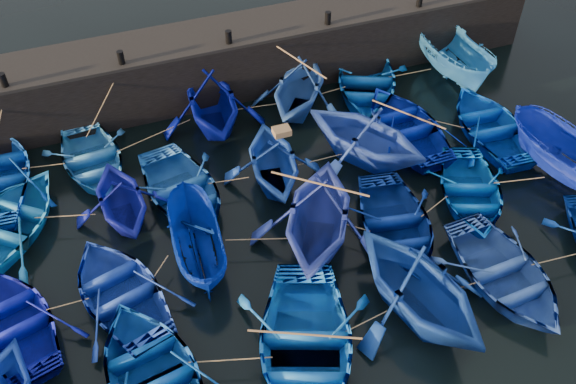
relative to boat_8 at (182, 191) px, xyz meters
name	(u,v)px	position (x,y,z in m)	size (l,w,h in m)	color
ground	(324,278)	(3.23, -4.64, -0.49)	(120.00, 120.00, 0.00)	black
quay_wall	(225,61)	(3.23, 5.86, 0.76)	(26.00, 2.50, 2.50)	black
quay_top	(223,32)	(3.23, 5.86, 2.07)	(26.00, 2.50, 0.12)	black
bollard_0	(3,80)	(-4.77, 4.96, 2.38)	(0.24, 0.24, 0.50)	black
bollard_1	(121,57)	(-0.77, 4.96, 2.38)	(0.24, 0.24, 0.50)	black
bollard_2	(229,37)	(3.23, 4.96, 2.38)	(0.24, 0.24, 0.50)	black
bollard_3	(328,18)	(7.23, 4.96, 2.38)	(0.24, 0.24, 0.50)	black
bollard_4	(420,0)	(11.23, 4.96, 2.38)	(0.24, 0.24, 0.50)	black
boat_1	(92,160)	(-2.62, 2.70, -0.04)	(3.10, 4.34, 0.90)	blue
boat_2	(212,101)	(2.06, 3.58, 0.70)	(3.90, 4.53, 2.38)	#000877
boat_3	(299,87)	(5.46, 3.40, 0.64)	(3.69, 4.28, 2.25)	#2855AB
boat_4	(366,83)	(8.39, 3.50, 0.03)	(3.56, 4.98, 1.03)	#084AA3
boat_5	(452,55)	(12.19, 3.43, 0.51)	(1.96, 5.19, 2.01)	blue
boat_6	(5,226)	(-5.62, 0.39, 0.04)	(3.64, 5.09, 1.06)	blue
boat_7	(121,198)	(-1.98, -0.12, 0.47)	(3.16, 3.66, 1.93)	#0C138B
boat_8	(182,191)	(0.00, 0.00, 0.00)	(3.37, 4.72, 0.98)	blue
boat_9	(274,160)	(3.18, -0.17, 0.57)	(3.47, 4.02, 2.12)	#1640A1
boat_10	(366,134)	(6.61, -0.17, 0.74)	(4.03, 4.67, 2.46)	#2748B2
boat_11	(406,126)	(8.66, 0.53, 0.01)	(3.44, 4.81, 1.00)	#011797
boat_12	(491,125)	(11.64, -0.54, 0.00)	(3.37, 4.71, 0.98)	#0442C2
boat_13	(14,321)	(-5.60, -3.37, -0.03)	(3.14, 4.39, 0.91)	#070E92
boat_14	(121,291)	(-2.63, -3.38, -0.02)	(3.25, 4.54, 0.94)	#1536A5
boat_15	(196,243)	(-0.16, -2.61, 0.29)	(1.52, 4.04, 1.56)	navy
boat_16	(318,215)	(3.55, -3.24, 0.79)	(4.20, 4.88, 2.57)	#273BA2
boat_17	(396,225)	(6.00, -3.82, -0.01)	(3.31, 4.63, 0.96)	navy
boat_18	(470,192)	(9.05, -3.29, -0.04)	(3.09, 4.32, 0.90)	#024DB8
boat_19	(570,162)	(12.62, -3.64, 0.48)	(1.89, 5.01, 1.94)	#0B1F99
boat_21	(153,374)	(-2.29, -6.35, 0.02)	(3.53, 4.94, 1.02)	#043E91
boat_22	(304,347)	(1.66, -6.97, 0.07)	(3.88, 5.42, 1.12)	blue
boat_23	(419,286)	(5.15, -6.70, 0.80)	(4.21, 4.89, 2.57)	navy
boat_24	(505,275)	(8.13, -6.70, 0.00)	(3.35, 4.68, 0.97)	blue
wooden_crate	(282,131)	(3.48, -0.17, 1.74)	(0.56, 0.43, 0.22)	olive
mooring_ropes	(271,156)	(3.23, 0.28, 0.38)	(18.06, 11.87, 2.10)	tan
loose_oars	(336,159)	(4.83, -1.57, 1.28)	(9.25, 12.45, 1.63)	#99724C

